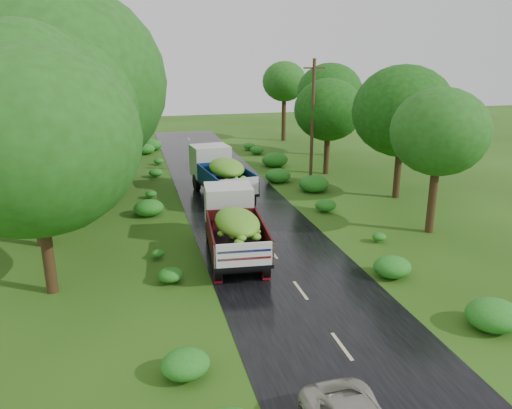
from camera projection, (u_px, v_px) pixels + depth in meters
name	position (u px, v px, depth m)	size (l,w,h in m)	color
ground	(342.00, 347.00, 15.92)	(120.00, 120.00, 0.00)	#1F400D
road	(292.00, 280.00, 20.54)	(6.50, 80.00, 0.02)	black
road_lines	(285.00, 269.00, 21.46)	(0.12, 69.60, 0.00)	#BFB78C
truck_near	(233.00, 222.00, 22.67)	(2.89, 6.75, 2.76)	black
truck_far	(220.00, 171.00, 31.84)	(3.26, 7.22, 2.93)	black
utility_pole	(312.00, 119.00, 34.99)	(1.49, 0.28, 8.51)	#382616
trees_left	(59.00, 90.00, 31.44)	(6.07, 32.95, 9.45)	black
trees_right	(348.00, 103.00, 36.60)	(6.04, 31.08, 7.34)	black
shrubs	(243.00, 208.00, 28.77)	(11.90, 44.00, 0.70)	#186819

